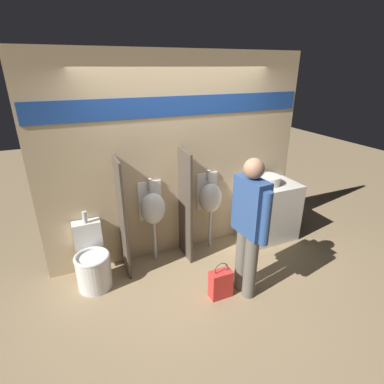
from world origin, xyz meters
TOP-DOWN VIEW (x-y plane):
  - ground_plane at (0.00, 0.00)m, footprint 16.00×16.00m
  - display_wall at (0.00, 0.60)m, footprint 3.61×0.07m
  - sink_counter at (1.34, 0.30)m, footprint 0.83×0.54m
  - sink_basin at (1.29, 0.35)m, footprint 0.38×0.38m
  - cell_phone at (1.09, 0.19)m, footprint 0.07×0.14m
  - divider_near_counter at (-0.86, 0.36)m, footprint 0.03×0.43m
  - divider_mid at (-0.02, 0.36)m, footprint 0.03×0.43m
  - urinal_near_counter at (-0.44, 0.45)m, footprint 0.33×0.27m
  - urinal_far at (0.40, 0.45)m, footprint 0.33×0.27m
  - toilet at (-1.28, 0.24)m, footprint 0.42×0.58m
  - person_in_vest at (0.34, -0.61)m, footprint 0.22×0.58m
  - shopping_bag at (0.04, -0.57)m, footprint 0.26×0.14m

SIDE VIEW (x-z plane):
  - ground_plane at x=0.00m, z-range 0.00..0.00m
  - shopping_bag at x=0.04m, z-range -0.06..0.41m
  - toilet at x=-1.28m, z-range -0.15..0.75m
  - sink_counter at x=1.34m, z-range 0.00..0.89m
  - divider_near_counter at x=-0.86m, z-range 0.00..1.54m
  - divider_mid at x=-0.02m, z-range 0.00..1.54m
  - urinal_near_counter at x=-0.44m, z-range 0.20..1.37m
  - urinal_far at x=0.40m, z-range 0.20..1.37m
  - cell_phone at x=1.09m, z-range 0.89..0.90m
  - person_in_vest at x=0.34m, z-range 0.09..1.75m
  - sink_basin at x=1.29m, z-range 0.82..1.09m
  - display_wall at x=0.00m, z-range 0.01..2.71m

